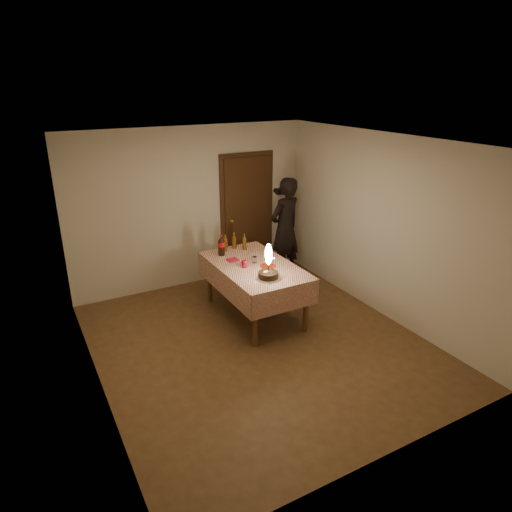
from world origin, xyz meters
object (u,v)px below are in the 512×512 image
Objects in this scene: red_cup at (244,264)px; cola_bottle at (221,245)px; photographer at (285,228)px; dining_table at (254,271)px; amber_bottle_right at (244,242)px; clear_cup at (254,260)px; amber_bottle_left at (225,243)px; amber_bottle_mid at (234,241)px; red_plate at (268,266)px; birthday_cake at (268,269)px.

red_cup is 0.31× the size of cola_bottle.
cola_bottle is at bearing -162.03° from photographer.
amber_bottle_right is (0.16, 0.61, 0.22)m from dining_table.
clear_cup reaches higher than dining_table.
red_cup is 0.60m from cola_bottle.
amber_bottle_left and amber_bottle_mid have the same top height.
clear_cup is at bearing -90.69° from amber_bottle_mid.
dining_table is 6.75× the size of amber_bottle_left.
amber_bottle_left is 0.16m from amber_bottle_mid.
clear_cup is 0.56m from amber_bottle_right.
photographer is (1.11, 0.95, 0.03)m from clear_cup.
amber_bottle_mid is (0.01, 0.67, 0.07)m from clear_cup.
dining_table is at bearing -80.51° from amber_bottle_left.
amber_bottle_left and amber_bottle_right have the same top height.
dining_table is 6.75× the size of amber_bottle_mid.
red_cup is 1.68m from photographer.
red_plate is at bearing -46.88° from dining_table.
amber_bottle_right is (0.22, 1.11, -0.01)m from birthday_cake.
birthday_cake is 0.49m from red_cup.
amber_bottle_right is at bearing -47.28° from amber_bottle_mid.
cola_bottle reaches higher than amber_bottle_mid.
photographer reaches higher than clear_cup.
dining_table is 0.23m from red_cup.
amber_bottle_mid reaches higher than dining_table.
amber_bottle_right is (0.12, 0.54, 0.07)m from clear_cup.
birthday_cake reaches higher than cola_bottle.
red_cup is (-0.31, 0.12, 0.05)m from red_plate.
cola_bottle is at bearing 100.11° from birthday_cake.
birthday_cake is 1.51× the size of cola_bottle.
dining_table is 0.77m from amber_bottle_mid.
amber_bottle_mid is at bearing 85.15° from birthday_cake.
dining_table is at bearing 7.85° from red_cup.
red_plate is 0.24m from clear_cup.
birthday_cake reaches higher than red_cup.
amber_bottle_right is 0.15× the size of photographer.
photographer is (1.27, 0.31, -0.04)m from amber_bottle_left.
red_cup is at bearing -156.82° from clear_cup.
amber_bottle_mid is at bearing 89.31° from clear_cup.
clear_cup is 0.58m from cola_bottle.
birthday_cake is 1.23m from amber_bottle_mid.
birthday_cake is (-0.06, -0.50, 0.23)m from dining_table.
red_cup is 0.39× the size of amber_bottle_left.
dining_table is 5.42× the size of cola_bottle.
red_cup is at bearing -94.01° from amber_bottle_left.
cola_bottle reaches higher than red_cup.
cola_bottle is 1.25× the size of amber_bottle_left.
photographer reaches higher than birthday_cake.
photographer is at bearing 38.31° from red_cup.
red_cup reaches higher than dining_table.
amber_bottle_right is at bearing -19.02° from amber_bottle_left.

